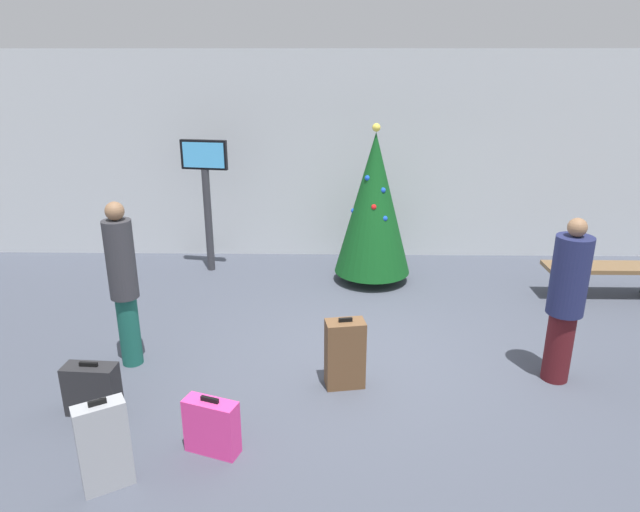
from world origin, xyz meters
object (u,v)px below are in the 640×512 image
Objects in this scene: holiday_tree at (374,204)px; suitcase_3 at (104,446)px; suitcase_0 at (212,427)px; suitcase_2 at (92,389)px; traveller_0 at (123,281)px; waiting_bench at (607,273)px; flight_info_kiosk at (206,185)px; suitcase_1 at (345,354)px; traveller_1 at (566,298)px.

holiday_tree is 2.98× the size of suitcase_3.
suitcase_0 is 1.38m from suitcase_2.
traveller_0 is 2.33× the size of suitcase_3.
suitcase_2 reaches higher than waiting_bench.
flight_info_kiosk reaches higher than suitcase_0.
suitcase_3 is (-5.70, -3.93, 0.01)m from waiting_bench.
suitcase_1 is (-3.78, -2.41, -0.00)m from waiting_bench.
traveller_1 is 2.30× the size of suitcase_1.
waiting_bench is 0.94× the size of traveller_0.
flight_info_kiosk is at bearing 84.56° from traveller_0.
traveller_0 is 1.20m from suitcase_2.
holiday_tree is 4.41× the size of suitcase_2.
traveller_1 is 3.29× the size of suitcase_0.
flight_info_kiosk is 6.05m from waiting_bench.
waiting_bench is at bearing 35.17° from suitcase_0.
traveller_0 is at bearing -95.44° from flight_info_kiosk.
traveller_1 is at bearing -36.70° from flight_info_kiosk.
suitcase_1 is at bearing -99.20° from holiday_tree.
holiday_tree is at bearing 80.80° from suitcase_1.
suitcase_1 is 0.97× the size of suitcase_3.
holiday_tree is at bearing 42.08° from traveller_0.
waiting_bench is 6.06m from suitcase_0.
holiday_tree is 1.36× the size of waiting_bench.
flight_info_kiosk is at bearing 170.96° from holiday_tree.
traveller_0 is at bearing 176.99° from traveller_1.
holiday_tree is 3.45m from waiting_bench.
traveller_0 reaches higher than suitcase_2.
flight_info_kiosk is 4.11m from suitcase_2.
flight_info_kiosk is 2.61× the size of suitcase_3.
holiday_tree is 4.51m from suitcase_0.
suitcase_2 is (-4.69, -0.69, -0.69)m from traveller_1.
flight_info_kiosk reaches higher than traveller_1.
suitcase_1 is at bearing -58.47° from flight_info_kiosk.
traveller_0 is 2.08m from suitcase_3.
flight_info_kiosk reaches higher than suitcase_1.
holiday_tree reaches higher than traveller_0.
holiday_tree is at bearing -9.04° from flight_info_kiosk.
suitcase_1 is 2.45m from suitcase_3.
suitcase_1 is at bearing 42.76° from suitcase_0.
suitcase_1 is (-0.49, -3.00, -0.84)m from holiday_tree.
holiday_tree is 1.34× the size of traveller_1.
traveller_1 reaches higher than suitcase_2.
holiday_tree is 3.86m from traveller_0.
traveller_0 reaches higher than suitcase_3.
holiday_tree is 4.67m from suitcase_2.
holiday_tree is 3.35m from traveller_1.
flight_info_kiosk is 3.86× the size of suitcase_0.
suitcase_3 is at bearing -149.60° from suitcase_0.
suitcase_0 is (-1.66, -4.08, -0.96)m from holiday_tree.
suitcase_3 is at bearing -76.73° from traveller_0.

